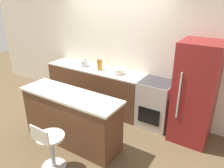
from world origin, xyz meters
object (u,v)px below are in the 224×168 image
Objects in this scene: refrigerator at (195,93)px; stool_chair at (50,146)px; kettle at (84,63)px; oven_range at (155,103)px; mixing_bowl at (118,71)px.

refrigerator reaches higher than stool_chair.
kettle is (-2.48, 0.03, 0.12)m from refrigerator.
mixing_bowl is (-0.86, -0.02, 0.52)m from oven_range.
mixing_bowl is (-0.04, 1.97, 0.59)m from stool_chair.
stool_chair is 2.05m from mixing_bowl.
refrigerator is at bearing 51.49° from stool_chair.
refrigerator reaches higher than oven_range.
oven_range is at bearing 0.64° from kettle.
kettle is 0.90m from mixing_bowl.
refrigerator is at bearing -4.04° from oven_range.
oven_range is 0.84m from refrigerator.
kettle reaches higher than mixing_bowl.
kettle is (-1.76, -0.02, 0.55)m from oven_range.
refrigerator is at bearing -1.13° from mixing_bowl.
kettle is at bearing 180.00° from mixing_bowl.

